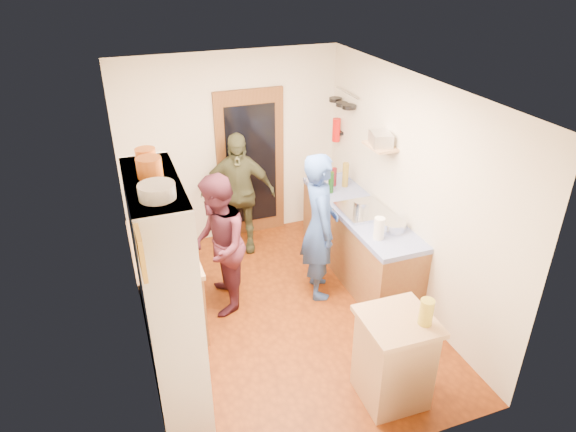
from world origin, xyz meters
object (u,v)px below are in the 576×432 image
person_hob (323,227)px  person_left (220,244)px  hutch_body (168,300)px  person_back (239,193)px  right_counter_base (358,242)px  island_base (393,361)px

person_hob → person_left: 1.18m
hutch_body → person_left: size_ratio=1.34×
person_left → person_back: (0.53, 1.15, 0.01)m
right_counter_base → person_left: bearing=-177.1°
right_counter_base → person_hob: (-0.61, -0.26, 0.47)m
person_hob → person_left: person_hob is taller
person_left → person_back: bearing=167.5°
right_counter_base → person_back: person_back is taller
hutch_body → person_left: hutch_body is taller
hutch_body → person_left: 1.44m
island_base → hutch_body: bearing=159.3°
island_base → person_hob: bearing=88.2°
island_base → right_counter_base: bearing=71.5°
person_left → person_back: person_back is taller
person_hob → right_counter_base: bearing=-54.5°
right_counter_base → person_hob: 0.81m
island_base → person_back: (-0.58, 3.05, 0.41)m
person_back → right_counter_base: bearing=-23.7°
right_counter_base → hutch_body: bearing=-152.5°
hutch_body → right_counter_base: size_ratio=1.00×
right_counter_base → island_base: size_ratio=2.56×
right_counter_base → person_hob: person_hob is taller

